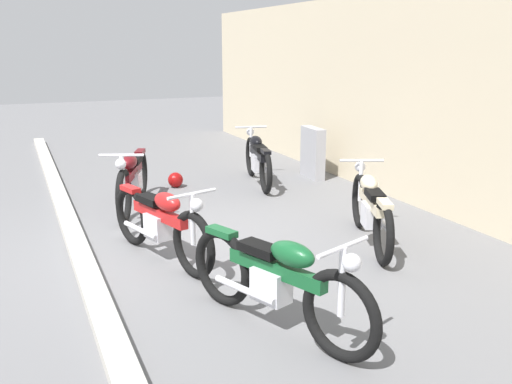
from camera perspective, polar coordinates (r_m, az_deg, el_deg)
The scene contains 10 objects.
ground_plane at distance 7.35m, azimuth -7.96°, elevation -5.28°, with size 40.00×40.00×0.00m, color slate.
building_wall at distance 8.94m, azimuth 18.10°, elevation 8.70°, with size 18.00×0.30×3.34m, color beige.
curb_strip at distance 7.13m, azimuth -17.36°, elevation -5.95°, with size 18.00×0.24×0.12m, color #B7B2A8.
stone_marker at distance 10.88m, azimuth 5.75°, elevation 3.96°, with size 0.72×0.20×0.97m, color #9E9EA3.
helmet at distance 10.23m, azimuth -8.14°, elevation 1.22°, with size 0.27×0.27×0.27m, color maroon.
motorcycle_maroon at distance 8.93m, azimuth -12.37°, elevation 1.35°, with size 2.12×1.03×1.01m.
motorcycle_red at distance 6.72m, azimuth -9.62°, elevation -3.05°, with size 2.10×0.85×0.97m.
motorcycle_black at distance 10.32m, azimuth 0.19°, elevation 3.38°, with size 2.14×0.74×0.98m.
motorcycle_cream at distance 7.33m, azimuth 11.51°, elevation -1.64°, with size 2.04×1.02×0.97m.
motorcycle_green at distance 5.03m, azimuth 2.13°, elevation -8.91°, with size 2.10×1.00×0.99m.
Camera 1 is at (6.68, -1.79, 2.49)m, focal length 39.58 mm.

